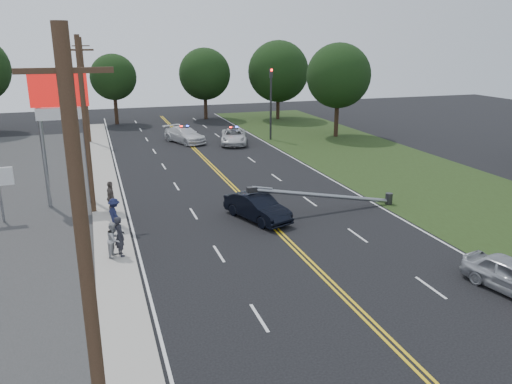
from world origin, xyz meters
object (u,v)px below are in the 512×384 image
object	(u,v)px
utility_pole_far	(85,91)
bystander_a	(120,236)
fallen_streetlight	(332,196)
bystander_c	(115,214)
pylon_sign	(60,107)
bystander_b	(114,239)
emergency_a	(234,136)
bystander_d	(111,198)
utility_pole_mid	(86,127)
traffic_signal	(271,98)
utility_pole_near	(88,290)
crashed_sedan	(257,207)
emergency_b	(185,135)

from	to	relation	value
utility_pole_far	bystander_a	distance (m)	29.30
fallen_streetlight	utility_pole_far	size ratio (longest dim) A/B	0.94
utility_pole_far	bystander_c	size ratio (longest dim) A/B	5.90
pylon_sign	bystander_b	distance (m)	10.53
emergency_a	pylon_sign	bearing A→B (deg)	-118.58
utility_pole_far	emergency_a	bearing A→B (deg)	-20.25
utility_pole_far	bystander_d	xyz separation A→B (m)	(0.98, -22.84, -4.00)
bystander_b	fallen_streetlight	bearing A→B (deg)	-53.52
pylon_sign	utility_pole_mid	world-z (taller)	utility_pole_mid
utility_pole_mid	traffic_signal	bearing A→B (deg)	45.80
utility_pole_far	bystander_d	distance (m)	23.21
bystander_d	traffic_signal	bearing A→B (deg)	-29.91
pylon_sign	fallen_streetlight	distance (m)	16.66
pylon_sign	utility_pole_mid	xyz separation A→B (m)	(1.30, -2.00, -0.91)
pylon_sign	traffic_signal	world-z (taller)	pylon_sign
utility_pole_near	utility_pole_far	size ratio (longest dim) A/B	1.00
crashed_sedan	traffic_signal	bearing A→B (deg)	48.16
utility_pole_near	utility_pole_far	world-z (taller)	same
utility_pole_far	crashed_sedan	world-z (taller)	utility_pole_far
traffic_signal	fallen_streetlight	xyz separation A→B (m)	(-4.11, -22.00, -3.29)
emergency_b	traffic_signal	bearing A→B (deg)	-31.11
traffic_signal	utility_pole_far	world-z (taller)	utility_pole_far
utility_pole_near	bystander_c	xyz separation A→B (m)	(1.05, 16.56, -4.12)
utility_pole_far	bystander_b	bearing A→B (deg)	-88.37
traffic_signal	emergency_b	bearing A→B (deg)	171.92
pylon_sign	emergency_b	xyz separation A→B (m)	(10.23, 17.21, -5.23)
traffic_signal	emergency_a	size ratio (longest dim) A/B	1.35
emergency_a	bystander_a	xyz separation A→B (m)	(-12.26, -24.08, 0.35)
utility_pole_near	bystander_a	world-z (taller)	utility_pole_near
utility_pole_mid	emergency_b	xyz separation A→B (m)	(8.93, 19.21, -4.32)
crashed_sedan	utility_pole_mid	bearing A→B (deg)	134.82
crashed_sedan	bystander_d	xyz separation A→B (m)	(-7.75, 3.23, 0.34)
emergency_a	crashed_sedan	bearing A→B (deg)	-86.72
utility_pole_near	utility_pole_far	xyz separation A→B (m)	(0.00, 42.00, 0.00)
utility_pole_near	bystander_a	bearing A→B (deg)	85.20
pylon_sign	fallen_streetlight	bearing A→B (deg)	-22.22
traffic_signal	crashed_sedan	xyz separation A→B (m)	(-8.77, -22.07, -3.47)
utility_pole_near	emergency_b	bearing A→B (deg)	77.17
utility_pole_far	emergency_a	xyz separation A→B (m)	(13.35, -4.92, -4.36)
utility_pole_mid	utility_pole_far	bearing A→B (deg)	90.00
emergency_b	utility_pole_near	bearing A→B (deg)	-125.86
utility_pole_far	bystander_b	distance (m)	29.30
utility_pole_far	bystander_a	xyz separation A→B (m)	(1.09, -29.00, -4.01)
crashed_sedan	bystander_b	size ratio (longest dim) A/B	2.70
bystander_a	fallen_streetlight	bearing A→B (deg)	-92.59
bystander_c	traffic_signal	bearing A→B (deg)	-60.08
bystander_b	bystander_c	world-z (taller)	bystander_c
emergency_a	bystander_d	size ratio (longest dim) A/B	2.71
fallen_streetlight	bystander_b	world-z (taller)	fallen_streetlight
crashed_sedan	bystander_b	bearing A→B (deg)	-179.88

